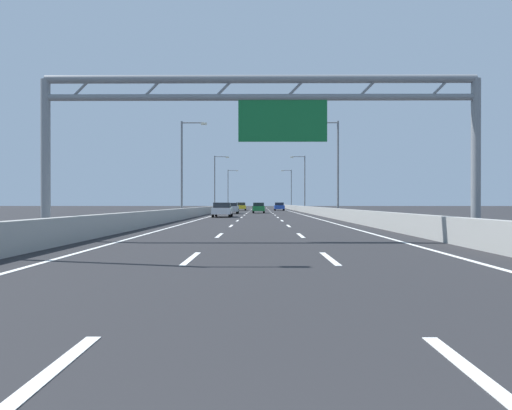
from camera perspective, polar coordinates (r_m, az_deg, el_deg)
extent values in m
plane|color=#262628|center=(100.28, 0.43, -0.58)|extent=(260.00, 260.00, 0.00)
cube|color=white|center=(4.41, -24.86, -18.87)|extent=(0.16, 3.00, 0.01)
cube|color=white|center=(12.97, -7.53, -6.14)|extent=(0.16, 3.00, 0.01)
cube|color=white|center=(21.89, -4.26, -3.53)|extent=(0.16, 3.00, 0.01)
cube|color=white|center=(30.85, -2.90, -2.43)|extent=(0.16, 3.00, 0.01)
cube|color=white|center=(39.83, -2.15, -1.83)|extent=(0.16, 3.00, 0.01)
cube|color=white|center=(48.82, -1.68, -1.44)|extent=(0.16, 3.00, 0.01)
cube|color=white|center=(57.81, -1.35, -1.18)|extent=(0.16, 3.00, 0.01)
cube|color=white|center=(66.81, -1.11, -0.99)|extent=(0.16, 3.00, 0.01)
cube|color=white|center=(75.80, -0.93, -0.84)|extent=(0.16, 3.00, 0.01)
cube|color=white|center=(84.80, -0.79, -0.73)|extent=(0.16, 3.00, 0.01)
cube|color=white|center=(93.80, -0.67, -0.63)|extent=(0.16, 3.00, 0.01)
cube|color=white|center=(102.79, -0.58, -0.55)|extent=(0.16, 3.00, 0.01)
cube|color=white|center=(111.79, -0.50, -0.49)|extent=(0.16, 3.00, 0.01)
cube|color=white|center=(120.79, -0.43, -0.43)|extent=(0.16, 3.00, 0.01)
cube|color=white|center=(129.79, -0.37, -0.39)|extent=(0.16, 3.00, 0.01)
cube|color=white|center=(138.79, -0.32, -0.35)|extent=(0.16, 3.00, 0.01)
cube|color=white|center=(147.79, -0.28, -0.31)|extent=(0.16, 3.00, 0.01)
cube|color=white|center=(156.78, -0.24, -0.28)|extent=(0.16, 3.00, 0.01)
cube|color=white|center=(4.43, 26.13, -18.81)|extent=(0.16, 3.00, 0.01)
cube|color=white|center=(12.98, 8.52, -6.14)|extent=(0.16, 3.00, 0.01)
cube|color=white|center=(21.89, 5.19, -3.53)|extent=(0.16, 3.00, 0.01)
cube|color=white|center=(30.86, 3.80, -2.43)|extent=(0.16, 3.00, 0.01)
cube|color=white|center=(39.84, 3.03, -1.83)|extent=(0.16, 3.00, 0.01)
cube|color=white|center=(48.82, 2.55, -1.44)|extent=(0.16, 3.00, 0.01)
cube|color=white|center=(57.81, 2.22, -1.18)|extent=(0.16, 3.00, 0.01)
cube|color=white|center=(66.81, 1.97, -0.99)|extent=(0.16, 3.00, 0.01)
cube|color=white|center=(75.80, 1.79, -0.84)|extent=(0.16, 3.00, 0.01)
cube|color=white|center=(84.80, 1.64, -0.73)|extent=(0.16, 3.00, 0.01)
cube|color=white|center=(93.80, 1.53, -0.63)|extent=(0.16, 3.00, 0.01)
cube|color=white|center=(102.79, 1.43, -0.55)|extent=(0.16, 3.00, 0.01)
cube|color=white|center=(111.79, 1.35, -0.49)|extent=(0.16, 3.00, 0.01)
cube|color=white|center=(120.79, 1.28, -0.43)|extent=(0.16, 3.00, 0.01)
cube|color=white|center=(129.79, 1.22, -0.39)|extent=(0.16, 3.00, 0.01)
cube|color=white|center=(138.79, 1.17, -0.35)|extent=(0.16, 3.00, 0.01)
cube|color=white|center=(147.79, 1.12, -0.31)|extent=(0.16, 3.00, 0.01)
cube|color=white|center=(156.79, 1.08, -0.28)|extent=(0.16, 3.00, 0.01)
cube|color=white|center=(88.43, -2.98, -0.69)|extent=(0.16, 176.00, 0.01)
cube|color=white|center=(88.44, 3.83, -0.69)|extent=(0.16, 176.00, 0.01)
cube|color=#9E9E99|center=(110.49, -3.16, -0.26)|extent=(0.45, 220.00, 0.95)
cube|color=#9E9E99|center=(110.49, 4.01, -0.26)|extent=(0.45, 220.00, 0.95)
cylinder|color=gray|center=(20.68, -23.17, 4.81)|extent=(0.36, 0.36, 6.20)
cylinder|color=gray|center=(20.69, 24.09, 4.80)|extent=(0.36, 0.36, 6.20)
cylinder|color=gray|center=(19.48, 0.47, 14.37)|extent=(16.52, 0.32, 0.32)
cylinder|color=gray|center=(19.32, 0.47, 12.35)|extent=(16.52, 0.26, 0.26)
cylinder|color=gray|center=(20.58, -19.58, 12.59)|extent=(0.74, 0.10, 0.74)
cylinder|color=gray|center=(19.83, -11.88, 13.07)|extent=(0.74, 0.10, 0.74)
cylinder|color=gray|center=(19.44, -3.70, 13.33)|extent=(0.74, 0.10, 0.74)
cylinder|color=gray|center=(19.45, 4.64, 13.33)|extent=(0.74, 0.10, 0.74)
cylinder|color=gray|center=(19.83, 12.82, 13.06)|extent=(0.74, 0.10, 0.74)
cylinder|color=gray|center=(20.59, 20.51, 12.58)|extent=(0.74, 0.10, 0.74)
cube|color=#146B33|center=(19.17, 3.10, 9.71)|extent=(3.40, 0.12, 1.60)
cylinder|color=slate|center=(49.20, -8.59, 4.09)|extent=(0.20, 0.20, 9.50)
cylinder|color=slate|center=(49.56, -7.32, 9.42)|extent=(2.20, 0.12, 0.12)
cube|color=#F2EAC6|center=(49.41, -6.04, 9.33)|extent=(0.56, 0.28, 0.20)
cylinder|color=slate|center=(49.20, 9.46, 4.09)|extent=(0.20, 0.20, 9.50)
cylinder|color=slate|center=(49.57, 8.19, 9.42)|extent=(2.20, 0.12, 0.12)
cube|color=#F2EAC6|center=(49.42, 6.91, 9.33)|extent=(0.56, 0.28, 0.20)
cylinder|color=slate|center=(84.47, -4.81, 2.49)|extent=(0.20, 0.20, 9.50)
cylinder|color=slate|center=(84.68, -4.06, 5.60)|extent=(2.20, 0.12, 0.12)
cube|color=#F2EAC6|center=(84.60, -3.32, 5.54)|extent=(0.56, 0.28, 0.20)
cylinder|color=slate|center=(84.47, 5.66, 2.49)|extent=(0.20, 0.20, 9.50)
cylinder|color=slate|center=(84.69, 4.92, 5.60)|extent=(2.20, 0.12, 0.12)
cube|color=#F2EAC6|center=(84.60, 4.17, 5.54)|extent=(0.56, 0.28, 0.20)
cylinder|color=slate|center=(119.92, -3.26, 1.83)|extent=(0.20, 0.20, 9.50)
cylinder|color=slate|center=(120.07, -2.73, 4.02)|extent=(2.20, 0.12, 0.12)
cube|color=#F2EAC6|center=(120.01, -2.21, 3.98)|extent=(0.56, 0.28, 0.20)
cylinder|color=slate|center=(119.92, 4.11, 1.83)|extent=(0.20, 0.20, 9.50)
cylinder|color=slate|center=(120.07, 3.58, 4.02)|extent=(2.20, 0.12, 0.12)
cube|color=#F2EAC6|center=(120.01, 3.06, 3.98)|extent=(0.56, 0.28, 0.20)
cube|color=#2347AD|center=(91.70, 2.71, -0.24)|extent=(1.84, 4.49, 0.68)
cube|color=black|center=(92.08, 2.70, 0.13)|extent=(1.62, 1.91, 0.52)
cylinder|color=black|center=(93.36, 2.17, -0.44)|extent=(0.22, 0.64, 0.64)
cylinder|color=black|center=(93.43, 3.16, -0.44)|extent=(0.22, 0.64, 0.64)
cylinder|color=black|center=(89.98, 2.23, -0.47)|extent=(0.22, 0.64, 0.64)
cylinder|color=black|center=(90.04, 3.27, -0.47)|extent=(0.22, 0.64, 0.64)
cube|color=#1E7A38|center=(69.74, 0.30, -0.40)|extent=(1.71, 4.23, 0.68)
cube|color=black|center=(69.23, 0.30, 0.08)|extent=(1.51, 1.77, 0.48)
cylinder|color=black|center=(71.31, -0.29, -0.66)|extent=(0.22, 0.64, 0.64)
cylinder|color=black|center=(71.31, 0.91, -0.66)|extent=(0.22, 0.64, 0.64)
cylinder|color=black|center=(68.19, -0.32, -0.70)|extent=(0.22, 0.64, 0.64)
cylinder|color=black|center=(68.18, 0.93, -0.70)|extent=(0.22, 0.64, 0.64)
cube|color=yellow|center=(93.12, -1.74, -0.24)|extent=(1.86, 4.31, 0.67)
cube|color=black|center=(92.62, -1.75, 0.13)|extent=(1.64, 1.85, 0.52)
cylinder|color=black|center=(94.76, -2.20, -0.43)|extent=(0.22, 0.64, 0.64)
cylinder|color=black|center=(94.70, -1.21, -0.43)|extent=(0.22, 0.64, 0.64)
cylinder|color=black|center=(91.55, -2.29, -0.46)|extent=(0.22, 0.64, 0.64)
cylinder|color=black|center=(91.49, -1.27, -0.46)|extent=(0.22, 0.64, 0.64)
cube|color=#A8ADB2|center=(65.36, -2.87, -0.43)|extent=(1.85, 4.13, 0.71)
cube|color=black|center=(64.79, -2.90, 0.07)|extent=(1.63, 1.92, 0.42)
cylinder|color=black|center=(66.92, -3.50, -0.72)|extent=(0.22, 0.64, 0.64)
cylinder|color=black|center=(66.83, -2.10, -0.72)|extent=(0.22, 0.64, 0.64)
cylinder|color=black|center=(63.90, -3.68, -0.76)|extent=(0.22, 0.64, 0.64)
cylinder|color=black|center=(63.81, -2.22, -0.76)|extent=(0.22, 0.64, 0.64)
cube|color=silver|center=(50.37, -3.89, -0.68)|extent=(1.87, 4.65, 0.63)
cube|color=black|center=(49.73, -3.94, -0.02)|extent=(1.64, 1.96, 0.52)
cylinder|color=black|center=(52.21, -4.64, -0.99)|extent=(0.22, 0.64, 0.64)
cylinder|color=black|center=(52.09, -2.84, -0.99)|extent=(0.22, 0.64, 0.64)
cylinder|color=black|center=(48.67, -5.01, -1.08)|extent=(0.22, 0.64, 0.64)
cylinder|color=black|center=(48.55, -3.07, -1.08)|extent=(0.22, 0.64, 0.64)
cube|color=black|center=(97.74, 0.37, -0.23)|extent=(1.84, 4.61, 0.63)
cube|color=black|center=(97.95, 0.37, 0.10)|extent=(1.62, 1.90, 0.48)
cylinder|color=black|center=(99.51, -0.10, -0.40)|extent=(0.22, 0.64, 0.64)
cylinder|color=black|center=(99.50, 0.84, -0.40)|extent=(0.22, 0.64, 0.64)
cylinder|color=black|center=(96.00, -0.11, -0.42)|extent=(0.22, 0.64, 0.64)
cylinder|color=black|center=(95.99, 0.86, -0.42)|extent=(0.22, 0.64, 0.64)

